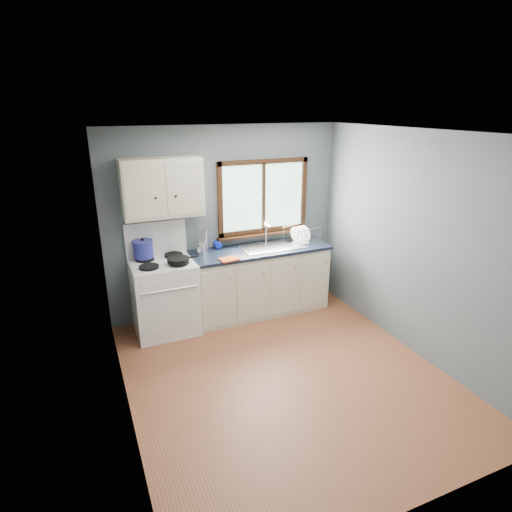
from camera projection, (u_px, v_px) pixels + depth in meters
name	position (u px, v px, depth m)	size (l,w,h in m)	color
floor	(285.00, 375.00, 4.58)	(3.20, 3.60, 0.02)	brown
ceiling	(291.00, 131.00, 3.74)	(3.20, 3.60, 0.02)	white
wall_back	(226.00, 222.00, 5.72)	(3.20, 0.02, 2.50)	slate
wall_front	(425.00, 363.00, 2.59)	(3.20, 0.02, 2.50)	slate
wall_left	(116.00, 293.00, 3.56)	(0.02, 3.60, 2.50)	slate
wall_right	(416.00, 245.00, 4.76)	(0.02, 3.60, 2.50)	slate
gas_range	(164.00, 294.00, 5.33)	(0.76, 0.69, 1.36)	white
base_cabinets	(259.00, 284.00, 5.86)	(1.85, 0.60, 0.88)	beige
countertop	(260.00, 250.00, 5.70)	(1.89, 0.64, 0.04)	black
sink	(272.00, 251.00, 5.78)	(0.84, 0.46, 0.44)	silver
window	(263.00, 202.00, 5.81)	(1.36, 0.10, 1.03)	#9EC6A8
upper_cabinets	(162.00, 188.00, 5.06)	(0.95, 0.35, 0.70)	beige
skillet	(178.00, 260.00, 5.08)	(0.41, 0.31, 0.05)	black
stockpot	(143.00, 249.00, 5.21)	(0.32, 0.32, 0.25)	navy
utensil_crock	(201.00, 248.00, 5.46)	(0.13, 0.13, 0.36)	silver
thermos	(205.00, 240.00, 5.54)	(0.07, 0.07, 0.29)	silver
soap_bottle	(219.00, 240.00, 5.61)	(0.10, 0.10, 0.26)	#0B22B2
dish_towel	(229.00, 259.00, 5.27)	(0.23, 0.17, 0.02)	#DF541D
dish_rack	(301.00, 237.00, 5.96)	(0.49, 0.42, 0.23)	silver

